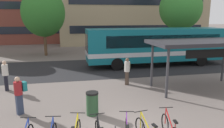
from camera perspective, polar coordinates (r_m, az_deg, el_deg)
The scene contains 10 objects.
bus_lane_asphalt at distance 18.28m, azimuth -5.75°, elevation -1.04°, with size 80.00×7.20×0.01m, color #232326.
city_bus at distance 19.34m, azimuth 11.23°, elevation 4.86°, with size 12.05×2.67×3.20m.
transit_shelter at distance 13.50m, azimuth 22.24°, elevation 4.83°, with size 5.87×2.96×2.86m.
commuter_teal_pack_0 at distance 10.34m, azimuth -23.05°, elevation -6.89°, with size 0.60×0.55×1.71m.
commuter_olive_pack_1 at distance 13.67m, azimuth 3.99°, elevation -1.37°, with size 0.51×0.60×1.71m.
commuter_navy_pack_2 at distance 13.95m, azimuth -26.09°, elevation -2.20°, with size 0.43×0.58×1.76m.
trash_bin at distance 9.68m, azimuth -5.17°, elevation -10.20°, with size 0.55×0.55×1.03m.
street_tree_1 at distance 27.66m, azimuth 17.46°, elevation 13.72°, with size 4.94×4.94×7.70m.
street_tree_2 at distance 24.80m, azimuth -17.50°, elevation 12.72°, with size 4.54×4.54×7.20m.
building_centre_block at distance 47.37m, azimuth -7.48°, elevation 14.73°, with size 15.70×12.73×12.49m.
Camera 1 is at (-1.69, -7.21, 4.23)m, focal length 35.01 mm.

